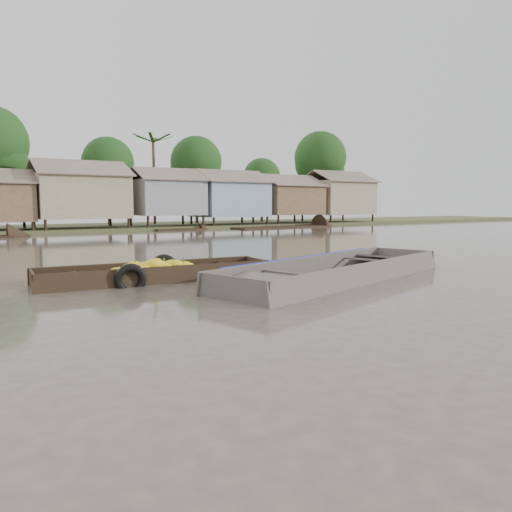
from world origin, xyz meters
TOP-DOWN VIEW (x-y plane):
  - ground at (0.00, 0.00)m, footprint 120.00×120.00m
  - riverbank at (3.03, 31.86)m, footprint 120.00×12.47m
  - banana_boat at (-1.89, 3.02)m, footprint 6.46×2.02m
  - viewer_boat at (2.56, 0.54)m, footprint 8.93×4.62m
  - distant_boats at (6.07, 25.54)m, footprint 42.82×3.52m

SIDE VIEW (x-z plane):
  - distant_boats at x=6.07m, z-range -0.22..0.12m
  - ground at x=0.00m, z-range 0.00..0.00m
  - viewer_boat at x=2.56m, z-range -0.26..0.43m
  - banana_boat at x=-1.89m, z-range -0.25..0.63m
  - riverbank at x=3.03m, z-range -2.04..8.18m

